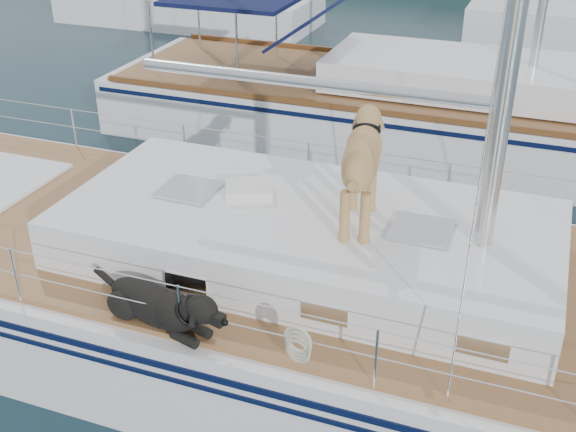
% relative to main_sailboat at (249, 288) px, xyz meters
% --- Properties ---
extents(ground, '(120.00, 120.00, 0.00)m').
position_rel_main_sailboat_xyz_m(ground, '(-0.10, 0.01, -0.68)').
color(ground, black).
rests_on(ground, ground).
extents(main_sailboat, '(12.00, 3.87, 14.01)m').
position_rel_main_sailboat_xyz_m(main_sailboat, '(0.00, 0.00, 0.00)').
color(main_sailboat, white).
rests_on(main_sailboat, ground).
extents(neighbor_sailboat, '(11.00, 3.50, 13.30)m').
position_rel_main_sailboat_xyz_m(neighbor_sailboat, '(0.24, 6.69, -0.06)').
color(neighbor_sailboat, white).
rests_on(neighbor_sailboat, ground).
extents(bg_boat_west, '(8.00, 3.00, 11.65)m').
position_rel_main_sailboat_xyz_m(bg_boat_west, '(-8.10, 14.01, -0.24)').
color(bg_boat_west, white).
rests_on(bg_boat_west, ground).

